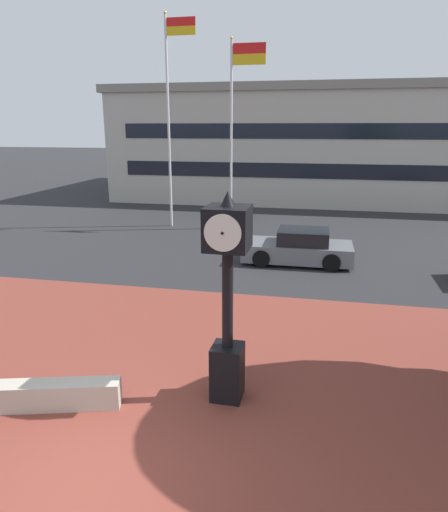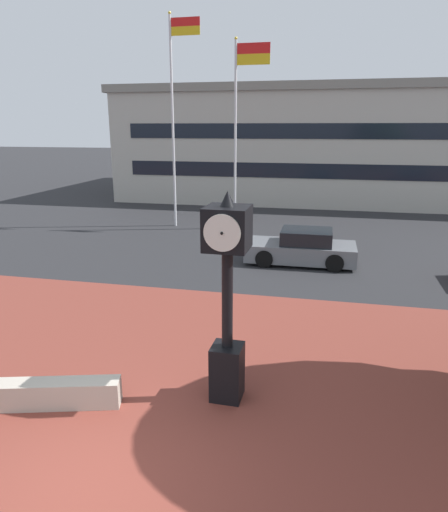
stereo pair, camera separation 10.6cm
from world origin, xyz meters
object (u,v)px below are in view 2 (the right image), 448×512
object	(u,v)px
car_street_near	(302,248)
civic_building	(339,143)
flagpole_primary	(175,111)
flagpole_secondary	(239,121)
street_clock	(227,293)

from	to	relation	value
car_street_near	civic_building	world-z (taller)	civic_building
car_street_near	flagpole_primary	world-z (taller)	flagpole_primary
flagpole_primary	civic_building	world-z (taller)	flagpole_primary
car_street_near	civic_building	distance (m)	20.09
flagpole_primary	flagpole_secondary	bearing A→B (deg)	0.00
street_clock	flagpole_primary	world-z (taller)	flagpole_primary
street_clock	civic_building	size ratio (longest dim) A/B	0.13
civic_building	street_clock	bearing A→B (deg)	-94.67
flagpole_secondary	civic_building	bearing A→B (deg)	71.03
flagpole_primary	flagpole_secondary	world-z (taller)	flagpole_primary
street_clock	flagpole_secondary	size ratio (longest dim) A/B	0.44
flagpole_secondary	car_street_near	bearing A→B (deg)	-57.47
car_street_near	flagpole_secondary	distance (m)	7.90
civic_building	flagpole_primary	bearing A→B (deg)	-119.42
civic_building	flagpole_secondary	bearing A→B (deg)	-108.97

